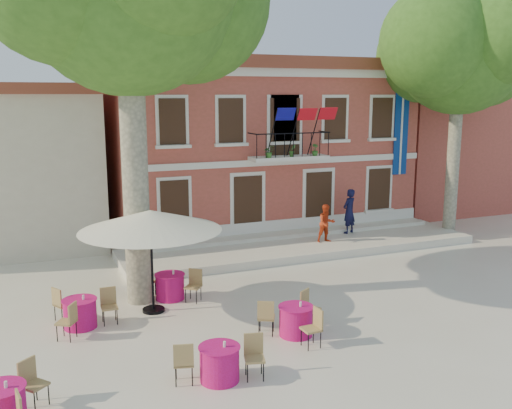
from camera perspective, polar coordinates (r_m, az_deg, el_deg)
The scene contains 13 objects.
ground at distance 17.87m, azimuth 5.00°, elevation -8.67°, with size 90.00×90.00×0.00m, color beige.
main_building at distance 26.87m, azimuth -0.74°, elevation 6.24°, with size 13.50×9.59×7.50m.
neighbor_east at distance 33.96m, azimuth 17.93°, elevation 5.75°, with size 9.40×9.40×6.40m.
terrace at distance 22.44m, azimuth 4.48°, elevation -4.16°, with size 14.00×3.40×0.30m, color silver.
plane_tree_east at distance 25.55m, azimuth 19.76°, elevation 14.32°, with size 5.34×5.34×10.49m.
patio_umbrella at distance 15.79m, azimuth -10.52°, elevation -1.60°, with size 3.90×3.90×2.90m.
pedestrian_navy at distance 23.93m, azimuth 9.30°, elevation -0.66°, with size 0.68×0.44×1.86m, color black.
pedestrian_orange at distance 22.39m, azimuth 7.05°, elevation -1.88°, with size 0.73×0.57×1.49m, color red.
cafe_table_0 at distance 15.77m, azimuth -17.19°, elevation -10.21°, with size 1.64×1.87×0.95m.
cafe_table_1 at distance 12.54m, azimuth -3.67°, elevation -15.45°, with size 1.96×0.90×0.95m.
cafe_table_2 at distance 11.96m, azimuth -24.09°, elevation -17.79°, with size 1.84×1.76×0.95m.
cafe_table_3 at distance 17.26m, azimuth -8.61°, elevation -8.00°, with size 1.75×1.54×0.95m.
cafe_table_4 at distance 14.67m, azimuth 4.01°, elevation -11.36°, with size 1.87×1.67×0.95m.
Camera 1 is at (-7.70, -14.97, 6.00)m, focal length 40.00 mm.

